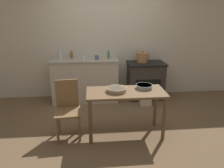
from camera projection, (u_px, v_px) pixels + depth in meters
ground_plane at (115, 126)px, 3.89m from camera, size 14.00×14.00×0.00m
wall_back at (108, 42)px, 4.98m from camera, size 8.00×0.07×2.55m
counter_cabinet at (85, 80)px, 4.89m from camera, size 1.46×0.60×0.95m
stove at (145, 80)px, 5.04m from camera, size 0.83×0.57×0.84m
work_table at (126, 98)px, 3.46m from camera, size 1.23×0.57×0.75m
chair at (68, 107)px, 3.48m from camera, size 0.43×0.43×0.92m
flour_sack at (146, 97)px, 4.69m from camera, size 0.23×0.16×0.36m
stock_pot at (143, 57)px, 4.93m from camera, size 0.28×0.28×0.24m
mixing_bowl_large at (144, 86)px, 3.54m from camera, size 0.27×0.27×0.06m
mixing_bowl_small at (117, 89)px, 3.40m from camera, size 0.32×0.32×0.06m
bottle_far_left at (72, 55)px, 4.77m from camera, size 0.07×0.07×0.18m
bottle_left at (60, 54)px, 4.79m from camera, size 0.08×0.08×0.21m
bottle_mid_left at (109, 55)px, 4.78m from camera, size 0.06×0.06×0.19m
cup_center_left at (97, 57)px, 4.67m from camera, size 0.08×0.08×0.09m
cup_center at (84, 58)px, 4.56m from camera, size 0.08×0.08×0.09m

